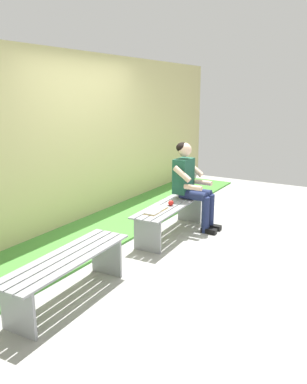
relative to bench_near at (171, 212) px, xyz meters
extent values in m
cube|color=#9E9E99|center=(1.03, 1.00, -0.36)|extent=(10.00, 7.00, 0.04)
cube|color=#478C38|center=(1.03, -1.30, -0.32)|extent=(9.00, 1.88, 0.03)
cube|color=#D1C684|center=(0.50, -1.62, 0.93)|extent=(9.50, 0.24, 2.54)
cube|color=gray|center=(0.01, -0.16, 0.10)|extent=(1.59, 0.17, 0.02)
cube|color=gray|center=(0.00, -0.05, 0.10)|extent=(1.59, 0.17, 0.02)
cube|color=gray|center=(0.00, 0.05, 0.10)|extent=(1.59, 0.17, 0.02)
cube|color=gray|center=(-0.01, 0.16, 0.10)|extent=(1.59, 0.17, 0.02)
cube|color=gray|center=(-0.67, -0.03, -0.12)|extent=(0.05, 0.38, 0.43)
cube|color=gray|center=(0.67, 0.03, -0.12)|extent=(0.05, 0.38, 0.43)
cube|color=gray|center=(2.07, -0.16, 0.10)|extent=(1.51, 0.16, 0.02)
cube|color=gray|center=(2.06, -0.05, 0.10)|extent=(1.51, 0.16, 0.02)
cube|color=gray|center=(2.06, 0.05, 0.10)|extent=(1.51, 0.16, 0.02)
cube|color=gray|center=(2.06, 0.16, 0.10)|extent=(1.51, 0.16, 0.02)
cube|color=gray|center=(1.43, -0.03, -0.12)|extent=(0.05, 0.38, 0.43)
cube|color=gray|center=(2.69, 0.03, -0.12)|extent=(0.05, 0.38, 0.43)
cube|color=#1E513D|center=(-0.42, -0.02, 0.43)|extent=(0.34, 0.20, 0.50)
sphere|color=beige|center=(-0.42, -0.01, 0.81)|extent=(0.20, 0.20, 0.20)
ellipsoid|color=black|center=(-0.42, -0.04, 0.84)|extent=(0.20, 0.19, 0.15)
cylinder|color=navy|center=(-0.51, 0.18, 0.18)|extent=(0.13, 0.40, 0.13)
cylinder|color=navy|center=(-0.33, 0.18, 0.18)|extent=(0.13, 0.40, 0.13)
cylinder|color=navy|center=(-0.51, 0.38, -0.08)|extent=(0.11, 0.11, 0.52)
cube|color=black|center=(-0.51, 0.44, -0.30)|extent=(0.10, 0.22, 0.07)
cylinder|color=navy|center=(-0.33, 0.38, -0.08)|extent=(0.11, 0.11, 0.52)
cube|color=black|center=(-0.33, 0.44, -0.30)|extent=(0.10, 0.22, 0.07)
cylinder|color=beige|center=(-0.63, 0.06, 0.50)|extent=(0.08, 0.28, 0.23)
cylinder|color=beige|center=(-0.60, 0.22, 0.32)|extent=(0.07, 0.26, 0.07)
cylinder|color=beige|center=(-0.21, 0.06, 0.50)|extent=(0.08, 0.28, 0.23)
cylinder|color=beige|center=(-0.24, 0.22, 0.32)|extent=(0.07, 0.26, 0.07)
sphere|color=red|center=(0.07, 0.04, 0.15)|extent=(0.08, 0.08, 0.08)
cube|color=white|center=(0.29, -0.01, 0.12)|extent=(0.21, 0.16, 0.02)
cube|color=white|center=(0.49, 0.00, 0.12)|extent=(0.21, 0.16, 0.02)
cube|color=#BF8C1E|center=(0.39, -0.01, 0.11)|extent=(0.42, 0.18, 0.01)
camera|label=1|loc=(4.57, 2.43, 1.61)|focal=36.44mm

